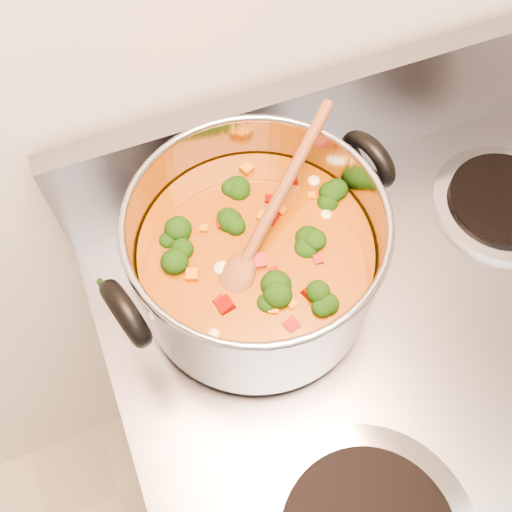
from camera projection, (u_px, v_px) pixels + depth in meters
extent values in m
cube|color=gray|center=(374.00, 430.00, 1.08)|extent=(0.76, 0.66, 0.92)
cube|color=gray|center=(340.00, 118.00, 0.75)|extent=(0.76, 0.03, 0.16)
cylinder|color=#A5A5AD|center=(258.00, 291.00, 0.71)|extent=(0.19, 0.19, 0.01)
cylinder|color=black|center=(258.00, 288.00, 0.71)|extent=(0.15, 0.15, 0.01)
cylinder|color=#A5A5AD|center=(503.00, 203.00, 0.78)|extent=(0.19, 0.19, 0.01)
cylinder|color=black|center=(505.00, 199.00, 0.77)|extent=(0.15, 0.15, 0.01)
cylinder|color=#A4A5AC|center=(256.00, 255.00, 0.64)|extent=(0.28, 0.28, 0.15)
torus|color=#A4A5AC|center=(256.00, 219.00, 0.57)|extent=(0.28, 0.28, 0.01)
cylinder|color=#8E520C|center=(256.00, 267.00, 0.66)|extent=(0.26, 0.26, 0.09)
torus|color=black|center=(126.00, 313.00, 0.55)|extent=(0.04, 0.08, 0.08)
torus|color=black|center=(368.00, 160.00, 0.64)|extent=(0.04, 0.08, 0.08)
ellipsoid|color=black|center=(282.00, 315.00, 0.58)|extent=(0.04, 0.04, 0.03)
ellipsoid|color=black|center=(325.00, 249.00, 0.62)|extent=(0.04, 0.04, 0.03)
ellipsoid|color=black|center=(260.00, 311.00, 0.58)|extent=(0.04, 0.04, 0.03)
ellipsoid|color=black|center=(252.00, 228.00, 0.63)|extent=(0.04, 0.04, 0.03)
ellipsoid|color=black|center=(249.00, 209.00, 0.64)|extent=(0.04, 0.04, 0.03)
ellipsoid|color=black|center=(220.00, 331.00, 0.57)|extent=(0.04, 0.04, 0.03)
ellipsoid|color=black|center=(274.00, 220.00, 0.64)|extent=(0.04, 0.04, 0.03)
ellipsoid|color=black|center=(255.00, 344.00, 0.57)|extent=(0.04, 0.04, 0.03)
ellipsoid|color=#8A0505|center=(213.00, 264.00, 0.61)|extent=(0.01, 0.01, 0.01)
ellipsoid|color=#8A0505|center=(353.00, 294.00, 0.59)|extent=(0.01, 0.01, 0.01)
ellipsoid|color=#8A0505|center=(217.00, 264.00, 0.61)|extent=(0.01, 0.01, 0.01)
ellipsoid|color=#8A0505|center=(324.00, 284.00, 0.60)|extent=(0.01, 0.01, 0.01)
ellipsoid|color=#8A0505|center=(175.00, 302.00, 0.59)|extent=(0.01, 0.01, 0.01)
ellipsoid|color=#8A0505|center=(322.00, 209.00, 0.65)|extent=(0.01, 0.01, 0.01)
ellipsoid|color=#8A0505|center=(306.00, 200.00, 0.65)|extent=(0.01, 0.01, 0.01)
ellipsoid|color=#8A0505|center=(224.00, 251.00, 0.62)|extent=(0.01, 0.01, 0.01)
ellipsoid|color=#8A0505|center=(219.00, 317.00, 0.58)|extent=(0.01, 0.01, 0.01)
ellipsoid|color=#8A0505|center=(259.00, 185.00, 0.66)|extent=(0.01, 0.01, 0.01)
ellipsoid|color=#8A0505|center=(214.00, 336.00, 0.57)|extent=(0.01, 0.01, 0.01)
ellipsoid|color=#8A0505|center=(302.00, 317.00, 0.58)|extent=(0.01, 0.01, 0.01)
ellipsoid|color=#C4650A|center=(256.00, 267.00, 0.61)|extent=(0.01, 0.01, 0.01)
ellipsoid|color=#C4650A|center=(196.00, 286.00, 0.60)|extent=(0.01, 0.01, 0.01)
ellipsoid|color=#C4650A|center=(324.00, 192.00, 0.66)|extent=(0.01, 0.01, 0.01)
ellipsoid|color=#C4650A|center=(357.00, 241.00, 0.62)|extent=(0.01, 0.01, 0.01)
ellipsoid|color=#C4650A|center=(232.00, 344.00, 0.57)|extent=(0.01, 0.01, 0.01)
ellipsoid|color=#C4650A|center=(250.00, 318.00, 0.58)|extent=(0.01, 0.01, 0.01)
ellipsoid|color=#C4650A|center=(315.00, 217.00, 0.64)|extent=(0.01, 0.01, 0.01)
ellipsoid|color=#C4650A|center=(169.00, 304.00, 0.59)|extent=(0.01, 0.01, 0.01)
ellipsoid|color=#C4650A|center=(202.00, 271.00, 0.61)|extent=(0.01, 0.01, 0.01)
ellipsoid|color=#CCBF8C|center=(348.00, 227.00, 0.63)|extent=(0.02, 0.02, 0.01)
ellipsoid|color=#CCBF8C|center=(304.00, 253.00, 0.62)|extent=(0.02, 0.02, 0.01)
ellipsoid|color=#CCBF8C|center=(201.00, 313.00, 0.58)|extent=(0.02, 0.02, 0.01)
ellipsoid|color=#CCBF8C|center=(254.00, 342.00, 0.57)|extent=(0.02, 0.02, 0.01)
ellipsoid|color=#CCBF8C|center=(317.00, 312.00, 0.58)|extent=(0.02, 0.02, 0.01)
ellipsoid|color=brown|center=(235.00, 280.00, 0.60)|extent=(0.07, 0.07, 0.04)
cylinder|color=brown|center=(283.00, 190.00, 0.62)|extent=(0.17, 0.14, 0.09)
ellipsoid|color=black|center=(371.00, 365.00, 0.67)|extent=(0.01, 0.01, 0.01)
ellipsoid|color=black|center=(320.00, 172.00, 0.80)|extent=(0.01, 0.01, 0.01)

